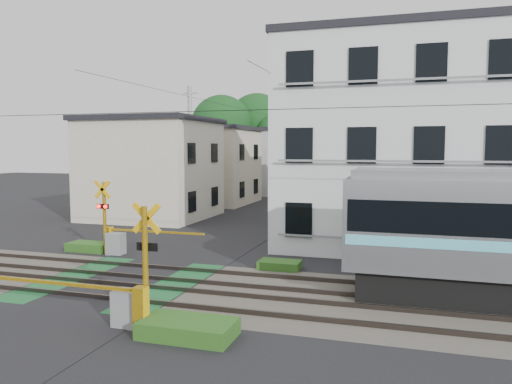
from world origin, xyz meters
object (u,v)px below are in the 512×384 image
(crossing_signal_near, at_px, (130,299))
(apartment_block, at_px, (398,142))
(pedestrian, at_px, (307,190))
(crossing_signal_far, at_px, (114,237))

(crossing_signal_near, distance_m, apartment_block, 14.95)
(apartment_block, relative_size, pedestrian, 6.50)
(crossing_signal_near, distance_m, pedestrian, 31.98)
(crossing_signal_near, relative_size, pedestrian, 3.02)
(apartment_block, bearing_deg, pedestrian, 112.85)
(pedestrian, bearing_deg, crossing_signal_near, 118.04)
(crossing_signal_far, relative_size, pedestrian, 3.02)
(crossing_signal_near, bearing_deg, crossing_signal_far, 125.29)
(crossing_signal_far, bearing_deg, apartment_block, 27.78)
(crossing_signal_far, xyz_separation_m, pedestrian, (3.18, 24.61, 0.07))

